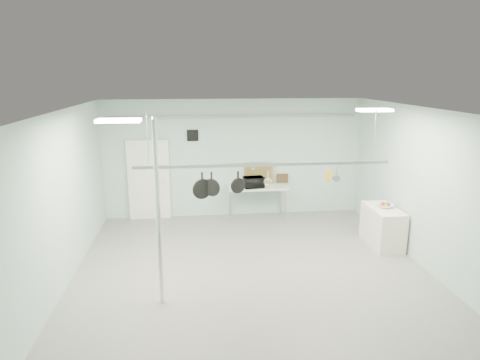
{
  "coord_description": "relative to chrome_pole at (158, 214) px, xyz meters",
  "views": [
    {
      "loc": [
        -1.11,
        -7.38,
        3.84
      ],
      "look_at": [
        -0.17,
        1.0,
        1.74
      ],
      "focal_mm": 32.0,
      "sensor_mm": 36.0,
      "label": 1
    }
  ],
  "objects": [
    {
      "name": "floor",
      "position": [
        1.7,
        0.6,
        -1.6
      ],
      "size": [
        8.0,
        8.0,
        0.0
      ],
      "primitive_type": "plane",
      "color": "gray",
      "rests_on": "ground"
    },
    {
      "name": "back_wall",
      "position": [
        1.7,
        4.59,
        0.0
      ],
      "size": [
        7.0,
        0.02,
        3.2
      ],
      "primitive_type": "cube",
      "color": "#A3C3B8",
      "rests_on": "floor"
    },
    {
      "name": "light_panel_left",
      "position": [
        -0.5,
        -0.2,
        1.56
      ],
      "size": [
        0.65,
        0.3,
        0.05
      ],
      "primitive_type": "cube",
      "color": "white",
      "rests_on": "ceiling"
    },
    {
      "name": "painting_small",
      "position": [
        3.04,
        4.5,
        -0.57
      ],
      "size": [
        0.3,
        0.1,
        0.25
      ],
      "primitive_type": "cube",
      "rotation": [
        -0.17,
        0.0,
        -0.06
      ],
      "color": "#382613",
      "rests_on": "prep_table"
    },
    {
      "name": "coffee_canister",
      "position": [
        2.26,
        4.09,
        -0.58
      ],
      "size": [
        0.17,
        0.17,
        0.22
      ],
      "primitive_type": "cylinder",
      "rotation": [
        0.0,
        0.0,
        0.02
      ],
      "color": "silver",
      "rests_on": "prep_table"
    },
    {
      "name": "grater",
      "position": [
        3.15,
        0.9,
        0.36
      ],
      "size": [
        0.1,
        0.03,
        0.24
      ],
      "primitive_type": null,
      "rotation": [
        0.0,
        0.0,
        -0.08
      ],
      "color": "orange",
      "rests_on": "pot_rack"
    },
    {
      "name": "fruit_bowl",
      "position": [
        4.89,
        2.03,
        -0.66
      ],
      "size": [
        0.41,
        0.41,
        0.09
      ],
      "primitive_type": "imported",
      "rotation": [
        0.0,
        0.0,
        0.19
      ],
      "color": "white",
      "rests_on": "side_cabinet"
    },
    {
      "name": "door",
      "position": [
        -0.6,
        4.54,
        -0.55
      ],
      "size": [
        1.1,
        0.1,
        2.2
      ],
      "primitive_type": "cube",
      "color": "silver",
      "rests_on": "floor"
    },
    {
      "name": "painting_large",
      "position": [
        2.38,
        4.5,
        -0.41
      ],
      "size": [
        0.79,
        0.17,
        0.58
      ],
      "primitive_type": "cube",
      "rotation": [
        -0.14,
        0.0,
        -0.05
      ],
      "color": "#BE7D33",
      "rests_on": "prep_table"
    },
    {
      "name": "conduit_pipe",
      "position": [
        1.7,
        4.5,
        1.15
      ],
      "size": [
        6.6,
        0.07,
        0.07
      ],
      "primitive_type": "cylinder",
      "rotation": [
        0.0,
        1.57,
        0.0
      ],
      "color": "gray",
      "rests_on": "back_wall"
    },
    {
      "name": "prep_table",
      "position": [
        2.3,
        4.2,
        -0.77
      ],
      "size": [
        1.6,
        0.7,
        0.91
      ],
      "color": "#B1D0BC",
      "rests_on": "floor"
    },
    {
      "name": "skillet_right",
      "position": [
        1.42,
        0.9,
        0.28
      ],
      "size": [
        0.3,
        0.16,
        0.4
      ],
      "primitive_type": null,
      "rotation": [
        0.0,
        0.0,
        0.35
      ],
      "color": "black",
      "rests_on": "pot_rack"
    },
    {
      "name": "light_panel_right",
      "position": [
        4.1,
        1.2,
        1.56
      ],
      "size": [
        0.65,
        0.3,
        0.05
      ],
      "primitive_type": "cube",
      "color": "white",
      "rests_on": "ceiling"
    },
    {
      "name": "skillet_left",
      "position": [
        0.75,
        0.9,
        0.23
      ],
      "size": [
        0.38,
        0.19,
        0.51
      ],
      "primitive_type": null,
      "rotation": [
        0.0,
        0.0,
        0.37
      ],
      "color": "black",
      "rests_on": "pot_rack"
    },
    {
      "name": "chrome_pole",
      "position": [
        0.0,
        0.0,
        0.0
      ],
      "size": [
        0.08,
        0.08,
        3.2
      ],
      "primitive_type": "cylinder",
      "color": "silver",
      "rests_on": "floor"
    },
    {
      "name": "microwave",
      "position": [
        2.18,
        4.08,
        -0.55
      ],
      "size": [
        0.57,
        0.43,
        0.29
      ],
      "primitive_type": "imported",
      "rotation": [
        0.0,
        0.0,
        3.31
      ],
      "color": "black",
      "rests_on": "prep_table"
    },
    {
      "name": "fruit_cluster",
      "position": [
        4.89,
        2.03,
        -0.62
      ],
      "size": [
        0.24,
        0.24,
        0.09
      ],
      "primitive_type": null,
      "color": "#B32010",
      "rests_on": "fruit_bowl"
    },
    {
      "name": "pot_rack",
      "position": [
        1.9,
        0.9,
        0.63
      ],
      "size": [
        4.8,
        0.06,
        1.0
      ],
      "color": "#B7B7BC",
      "rests_on": "ceiling"
    },
    {
      "name": "ceiling",
      "position": [
        1.7,
        0.6,
        1.59
      ],
      "size": [
        7.0,
        8.0,
        0.02
      ],
      "primitive_type": "cube",
      "color": "silver",
      "rests_on": "back_wall"
    },
    {
      "name": "whisk",
      "position": [
        1.98,
        0.9,
        0.34
      ],
      "size": [
        0.15,
        0.15,
        0.29
      ],
      "primitive_type": null,
      "rotation": [
        0.0,
        0.0,
        -0.02
      ],
      "color": "#B7B8BC",
      "rests_on": "pot_rack"
    },
    {
      "name": "skillet_mid",
      "position": [
        0.92,
        0.9,
        0.26
      ],
      "size": [
        0.32,
        0.21,
        0.45
      ],
      "primitive_type": null,
      "rotation": [
        0.0,
        0.0,
        -0.48
      ],
      "color": "black",
      "rests_on": "pot_rack"
    },
    {
      "name": "right_wall",
      "position": [
        5.19,
        0.6,
        0.0
      ],
      "size": [
        0.02,
        8.0,
        3.2
      ],
      "primitive_type": "cube",
      "color": "#A3C3B8",
      "rests_on": "floor"
    },
    {
      "name": "wall_vent",
      "position": [
        0.6,
        4.57,
        0.65
      ],
      "size": [
        0.3,
        0.04,
        0.3
      ],
      "primitive_type": "cube",
      "color": "black",
      "rests_on": "back_wall"
    },
    {
      "name": "saucepan",
      "position": [
        3.3,
        0.9,
        0.37
      ],
      "size": [
        0.15,
        0.11,
        0.24
      ],
      "primitive_type": null,
      "rotation": [
        0.0,
        0.0,
        -0.21
      ],
      "color": "silver",
      "rests_on": "pot_rack"
    },
    {
      "name": "side_cabinet",
      "position": [
        4.85,
        2.0,
        -1.15
      ],
      "size": [
        0.6,
        1.2,
        0.9
      ],
      "primitive_type": "cube",
      "color": "beige",
      "rests_on": "floor"
    }
  ]
}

